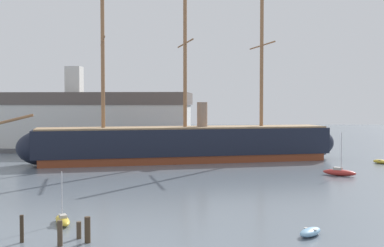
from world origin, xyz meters
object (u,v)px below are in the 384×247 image
at_px(sailboat_foreground_left, 63,220).
at_px(dinghy_far_right, 381,162).
at_px(sailboat_alongside_stern, 339,172).
at_px(dinghy_distant_centre, 222,153).
at_px(tall_ship, 185,143).
at_px(dockside_warehouse_left, 92,121).
at_px(mooring_piling_left_pair, 87,230).
at_px(dinghy_foreground_right, 310,232).
at_px(mooring_piling_right_pair, 22,229).
at_px(mooring_piling_midwater, 79,230).
at_px(mooring_piling_nearest, 60,233).

xyz_separation_m(sailboat_foreground_left, dinghy_far_right, (38.75, 43.35, -0.03)).
height_order(sailboat_alongside_stern, dinghy_distant_centre, sailboat_alongside_stern).
bearing_deg(tall_ship, dockside_warehouse_left, 136.20).
xyz_separation_m(sailboat_foreground_left, mooring_piling_left_pair, (3.56, -5.12, 0.57)).
bearing_deg(dinghy_foreground_right, mooring_piling_right_pair, -171.26).
relative_size(sailboat_alongside_stern, dinghy_distant_centre, 2.64).
xyz_separation_m(tall_ship, sailboat_alongside_stern, (22.45, -14.55, -2.63)).
xyz_separation_m(tall_ship, sailboat_foreground_left, (-6.42, -43.74, -2.76)).
height_order(dinghy_far_right, dinghy_distant_centre, dinghy_far_right).
bearing_deg(mooring_piling_left_pair, tall_ship, 86.65).
bearing_deg(mooring_piling_midwater, dockside_warehouse_left, 104.66).
height_order(dinghy_foreground_right, sailboat_alongside_stern, sailboat_alongside_stern).
xyz_separation_m(dinghy_far_right, dockside_warehouse_left, (-54.10, 21.28, 5.69)).
bearing_deg(sailboat_alongside_stern, mooring_piling_left_pair, -126.43).
xyz_separation_m(dinghy_foreground_right, sailboat_alongside_stern, (9.11, 31.36, 0.20)).
bearing_deg(dinghy_foreground_right, sailboat_alongside_stern, 73.80).
xyz_separation_m(sailboat_alongside_stern, mooring_piling_right_pair, (-30.03, -34.58, 0.49)).
xyz_separation_m(tall_ship, dinghy_far_right, (32.32, -0.39, -2.79)).
height_order(tall_ship, dinghy_foreground_right, tall_ship).
relative_size(mooring_piling_left_pair, mooring_piling_midwater, 1.49).
bearing_deg(tall_ship, dinghy_far_right, -0.69).
height_order(mooring_piling_nearest, mooring_piling_left_pair, mooring_piling_left_pair).
distance_m(mooring_piling_nearest, mooring_piling_left_pair, 1.94).
distance_m(mooring_piling_nearest, dockside_warehouse_left, 72.94).
xyz_separation_m(sailboat_foreground_left, dinghy_foreground_right, (19.76, -2.17, -0.06)).
relative_size(tall_ship, sailboat_foreground_left, 13.32).
height_order(dinghy_distant_centre, mooring_piling_midwater, mooring_piling_midwater).
bearing_deg(dinghy_distant_centre, tall_ship, -117.22).
xyz_separation_m(sailboat_alongside_stern, mooring_piling_nearest, (-27.01, -35.25, 0.40)).
xyz_separation_m(dinghy_distant_centre, mooring_piling_right_pair, (-13.79, -61.21, 0.74)).
bearing_deg(sailboat_alongside_stern, dockside_warehouse_left, 141.30).
height_order(tall_ship, mooring_piling_right_pair, tall_ship).
height_order(dinghy_foreground_right, mooring_piling_left_pair, mooring_piling_left_pair).
xyz_separation_m(tall_ship, dinghy_distant_centre, (6.21, 12.08, -2.88)).
xyz_separation_m(tall_ship, mooring_piling_nearest, (-4.55, -49.80, -2.22)).
bearing_deg(sailboat_alongside_stern, dinghy_far_right, 55.13).
distance_m(dinghy_distant_centre, mooring_piling_left_pair, 61.61).
distance_m(tall_ship, mooring_piling_midwater, 48.04).
distance_m(sailboat_alongside_stern, mooring_piling_right_pair, 45.80).
bearing_deg(dockside_warehouse_left, mooring_piling_nearest, -76.30).
bearing_deg(mooring_piling_right_pair, mooring_piling_nearest, -12.62).
height_order(sailboat_alongside_stern, mooring_piling_left_pair, sailboat_alongside_stern).
relative_size(dinghy_distant_centre, mooring_piling_left_pair, 1.20).
xyz_separation_m(mooring_piling_left_pair, dockside_warehouse_left, (-18.92, 69.74, 5.10)).
relative_size(sailboat_foreground_left, dockside_warehouse_left, 0.10).
bearing_deg(sailboat_foreground_left, dinghy_foreground_right, -6.28).
bearing_deg(mooring_piling_midwater, tall_ship, 85.45).
bearing_deg(dinghy_far_right, mooring_piling_nearest, -126.73).
distance_m(dinghy_foreground_right, mooring_piling_right_pair, 21.17).
bearing_deg(mooring_piling_midwater, sailboat_foreground_left, 122.65).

